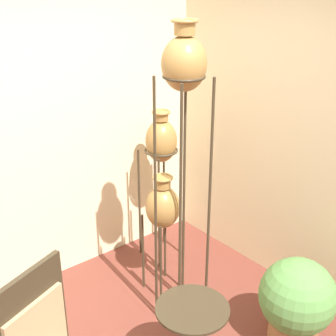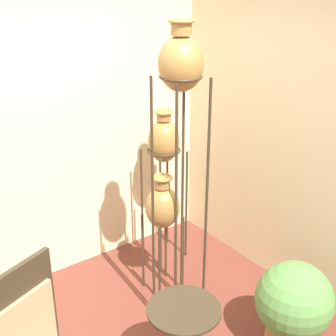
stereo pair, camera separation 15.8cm
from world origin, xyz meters
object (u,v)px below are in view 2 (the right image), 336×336
at_px(vase_stand_medium, 164,144).
at_px(side_table, 184,331).
at_px(vase_stand_short, 162,208).
at_px(potted_plant, 294,305).
at_px(vase_stand_tall, 181,77).

relative_size(vase_stand_medium, side_table, 2.22).
bearing_deg(vase_stand_short, vase_stand_medium, 52.38).
relative_size(vase_stand_medium, potted_plant, 2.08).
height_order(side_table, potted_plant, potted_plant).
height_order(vase_stand_medium, potted_plant, vase_stand_medium).
relative_size(vase_stand_short, side_table, 1.64).
height_order(vase_stand_short, potted_plant, vase_stand_short).
height_order(vase_stand_medium, vase_stand_short, vase_stand_medium).
bearing_deg(vase_stand_short, potted_plant, -72.84).
bearing_deg(vase_stand_tall, potted_plant, -57.35).
height_order(vase_stand_tall, side_table, vase_stand_tall).
xyz_separation_m(vase_stand_tall, side_table, (-0.38, -0.53, -1.43)).
relative_size(side_table, potted_plant, 0.94).
distance_m(vase_stand_medium, side_table, 1.68).
bearing_deg(vase_stand_short, vase_stand_tall, -108.31).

